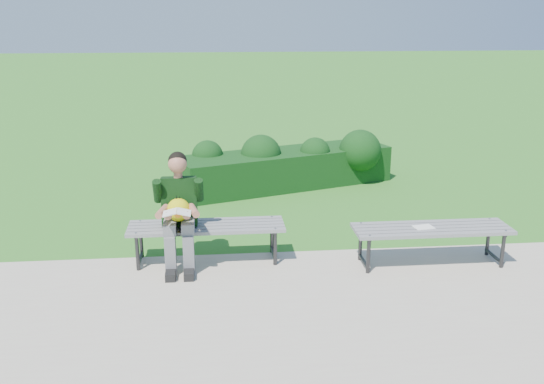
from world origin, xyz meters
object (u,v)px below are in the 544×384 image
Objects in this scene: hedge at (291,164)px; seated_boy at (179,208)px; bench_left at (207,229)px; paper_sheet at (424,227)px; bench_right at (432,232)px.

hedge is 3.70m from seated_boy.
hedge reaches higher than bench_left.
hedge is at bearing 66.42° from bench_left.
hedge reaches higher than paper_sheet.
paper_sheet is at bearing -72.78° from hedge.
bench_left is at bearing 18.00° from seated_boy.
seated_boy reaches higher than bench_left.
seated_boy reaches higher than bench_right.
seated_boy is at bearing 175.38° from bench_right.
seated_boy reaches higher than paper_sheet.
bench_left is 1.37× the size of seated_boy.
bench_right is 0.12m from paper_sheet.
bench_left is at bearing 172.70° from bench_right.
bench_right is at bearing -4.62° from seated_boy.
hedge is 3.70m from bench_right.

